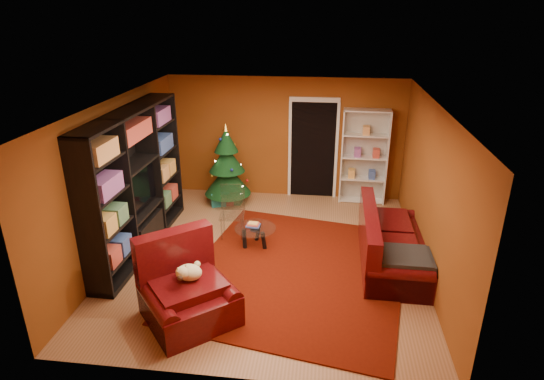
# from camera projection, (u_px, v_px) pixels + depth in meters

# --- Properties ---
(floor) EXTENTS (5.00, 5.50, 0.05)m
(floor) POSITION_uv_depth(u_px,v_px,m) (269.00, 257.00, 7.72)
(floor) COLOR #95633E
(floor) RESTS_ON ground
(ceiling) EXTENTS (5.00, 5.50, 0.05)m
(ceiling) POSITION_uv_depth(u_px,v_px,m) (269.00, 102.00, 6.72)
(ceiling) COLOR silver
(ceiling) RESTS_ON wall_back
(wall_back) EXTENTS (5.00, 0.05, 2.60)m
(wall_back) POSITION_uv_depth(u_px,v_px,m) (286.00, 138.00, 9.77)
(wall_back) COLOR brown
(wall_back) RESTS_ON ground
(wall_left) EXTENTS (0.05, 5.50, 2.60)m
(wall_left) POSITION_uv_depth(u_px,v_px,m) (118.00, 178.00, 7.51)
(wall_left) COLOR brown
(wall_left) RESTS_ON ground
(wall_right) EXTENTS (0.05, 5.50, 2.60)m
(wall_right) POSITION_uv_depth(u_px,v_px,m) (433.00, 192.00, 6.94)
(wall_right) COLOR brown
(wall_right) RESTS_ON ground
(doorway) EXTENTS (1.06, 0.60, 2.16)m
(doorway) POSITION_uv_depth(u_px,v_px,m) (313.00, 151.00, 9.76)
(doorway) COLOR black
(doorway) RESTS_ON floor
(rug) EXTENTS (3.89, 4.33, 0.02)m
(rug) POSITION_uv_depth(u_px,v_px,m) (297.00, 271.00, 7.27)
(rug) COLOR #561104
(rug) RESTS_ON floor
(media_unit) EXTENTS (0.55, 3.16, 2.41)m
(media_unit) POSITION_uv_depth(u_px,v_px,m) (135.00, 182.00, 7.59)
(media_unit) COLOR black
(media_unit) RESTS_ON floor
(christmas_tree) EXTENTS (1.03, 1.03, 1.75)m
(christmas_tree) POSITION_uv_depth(u_px,v_px,m) (227.00, 165.00, 9.50)
(christmas_tree) COLOR black
(christmas_tree) RESTS_ON floor
(gift_box_teal) EXTENTS (0.39, 0.39, 0.30)m
(gift_box_teal) POSITION_uv_depth(u_px,v_px,m) (218.00, 198.00, 9.64)
(gift_box_teal) COLOR teal
(gift_box_teal) RESTS_ON floor
(gift_box_green) EXTENTS (0.25, 0.25, 0.24)m
(gift_box_green) POSITION_uv_depth(u_px,v_px,m) (236.00, 198.00, 9.72)
(gift_box_green) COLOR #24592C
(gift_box_green) RESTS_ON floor
(gift_box_red) EXTENTS (0.24, 0.24, 0.24)m
(gift_box_red) POSITION_uv_depth(u_px,v_px,m) (229.00, 199.00, 9.68)
(gift_box_red) COLOR maroon
(gift_box_red) RESTS_ON floor
(white_bookshelf) EXTENTS (0.96, 0.37, 2.05)m
(white_bookshelf) POSITION_uv_depth(u_px,v_px,m) (364.00, 157.00, 9.51)
(white_bookshelf) COLOR white
(white_bookshelf) RESTS_ON floor
(armchair) EXTENTS (1.68, 1.68, 0.93)m
(armchair) POSITION_uv_depth(u_px,v_px,m) (189.00, 290.00, 6.00)
(armchair) COLOR #41080B
(armchair) RESTS_ON rug
(dog) EXTENTS (0.50, 0.49, 0.30)m
(dog) POSITION_uv_depth(u_px,v_px,m) (189.00, 272.00, 5.97)
(dog) COLOR #F2E9B4
(dog) RESTS_ON armchair
(sofa) EXTENTS (1.01, 2.19, 0.94)m
(sofa) POSITION_uv_depth(u_px,v_px,m) (393.00, 238.00, 7.31)
(sofa) COLOR #41080B
(sofa) RESTS_ON rug
(coffee_table) EXTENTS (0.78, 0.78, 0.45)m
(coffee_table) POSITION_uv_depth(u_px,v_px,m) (255.00, 237.00, 7.95)
(coffee_table) COLOR gray
(coffee_table) RESTS_ON rug
(acrylic_chair) EXTENTS (0.49, 0.53, 0.86)m
(acrylic_chair) POSITION_uv_depth(u_px,v_px,m) (232.00, 215.00, 8.21)
(acrylic_chair) COLOR #66605B
(acrylic_chair) RESTS_ON rug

